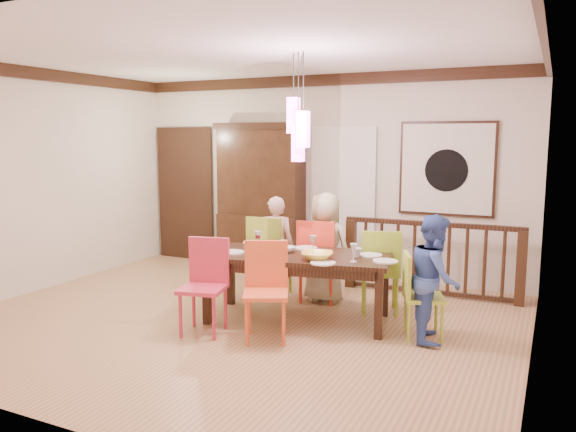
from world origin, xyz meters
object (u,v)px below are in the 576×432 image
at_px(china_hutch, 261,197).
at_px(person_end_right, 435,278).
at_px(dining_table, 298,262).
at_px(chair_end_right, 424,290).
at_px(balustrade, 431,257).
at_px(chair_far_left, 271,250).
at_px(person_far_left, 276,246).
at_px(person_far_mid, 325,247).

height_order(china_hutch, person_end_right, china_hutch).
xyz_separation_m(dining_table, person_end_right, (1.48, 0.04, -0.03)).
relative_size(chair_end_right, balustrade, 0.38).
height_order(chair_far_left, china_hutch, china_hutch).
xyz_separation_m(china_hutch, person_far_left, (0.84, -1.16, -0.48)).
distance_m(person_far_mid, person_end_right, 1.66).
height_order(balustrade, person_far_left, person_far_left).
bearing_deg(person_end_right, person_far_mid, 49.34).
bearing_deg(chair_far_left, person_far_mid, -179.07).
relative_size(dining_table, person_far_mid, 1.58).
bearing_deg(person_far_left, person_far_mid, 160.28).
relative_size(person_far_left, person_end_right, 1.01).
distance_m(chair_end_right, china_hutch, 3.52).
bearing_deg(chair_end_right, person_end_right, -115.73).
xyz_separation_m(balustrade, person_far_left, (-1.81, -0.81, 0.14)).
height_order(chair_end_right, person_far_left, person_far_left).
xyz_separation_m(balustrade, person_far_mid, (-1.12, -0.82, 0.18)).
bearing_deg(balustrade, chair_far_left, -156.62).
height_order(china_hutch, person_far_mid, china_hutch).
bearing_deg(chair_far_left, person_end_right, 159.18).
bearing_deg(china_hutch, dining_table, -52.23).
relative_size(dining_table, person_far_left, 1.68).
distance_m(chair_far_left, chair_end_right, 2.21).
xyz_separation_m(dining_table, china_hutch, (-1.51, 1.95, 0.46)).
relative_size(chair_far_left, chair_end_right, 1.20).
xyz_separation_m(dining_table, balustrade, (1.13, 1.61, -0.16)).
xyz_separation_m(chair_end_right, person_far_mid, (-1.37, 0.75, 0.18)).
xyz_separation_m(china_hutch, person_far_mid, (1.52, -1.16, -0.44)).
xyz_separation_m(balustrade, person_end_right, (0.35, -1.57, 0.14)).
bearing_deg(person_far_mid, balustrade, -140.09).
height_order(chair_end_right, person_far_mid, person_far_mid).
bearing_deg(dining_table, chair_end_right, -9.36).
xyz_separation_m(chair_far_left, person_far_left, (0.05, 0.06, 0.05)).
relative_size(person_far_left, person_far_mid, 0.94).
bearing_deg(person_end_right, dining_table, 77.89).
height_order(dining_table, person_far_mid, person_far_mid).
height_order(balustrade, person_far_mid, person_far_mid).
xyz_separation_m(person_far_left, person_end_right, (2.15, -0.76, -0.00)).
bearing_deg(person_far_mid, person_far_left, 3.52).
height_order(dining_table, person_end_right, person_end_right).
xyz_separation_m(dining_table, person_far_left, (-0.67, 0.80, -0.02)).
xyz_separation_m(chair_end_right, balustrade, (-0.25, 1.56, 0.01)).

